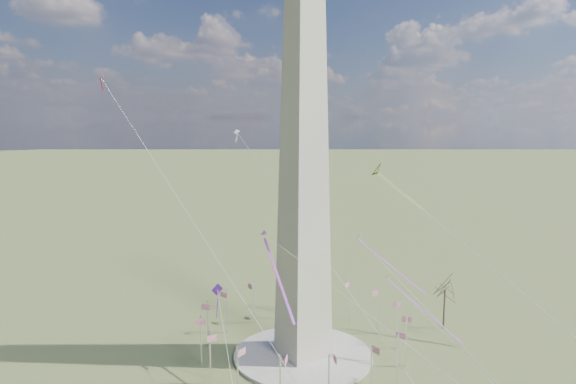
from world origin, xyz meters
TOP-DOWN VIEW (x-y plane):
  - ground at (0.00, 0.00)m, footprint 2000.00×2000.00m
  - plaza at (0.00, 0.00)m, footprint 36.00×36.00m
  - washington_monument at (0.00, 0.00)m, footprint 15.56×15.56m
  - flagpole_ring at (-0.00, -0.00)m, footprint 54.40×54.40m
  - tree_near at (45.08, -7.50)m, footprint 10.16×10.16m
  - kite_delta_black at (39.55, 15.36)m, footprint 11.30×16.61m
  - kite_diamond_purple at (-21.22, 5.81)m, footprint 2.02×2.98m
  - kite_streamer_left at (17.60, -9.72)m, footprint 9.30×17.51m
  - kite_streamer_mid at (-11.25, -3.90)m, footprint 6.81×22.72m
  - kite_streamer_right at (33.66, -5.43)m, footprint 10.33×21.82m
  - kite_small_red at (-40.35, 29.29)m, footprint 1.37×1.95m
  - kite_small_white at (3.18, 42.04)m, footprint 1.50×1.34m

SIDE VIEW (x-z plane):
  - ground at x=0.00m, z-range 0.00..0.00m
  - plaza at x=0.00m, z-range 0.00..0.80m
  - flagpole_ring at x=0.00m, z-range 0.77..13.77m
  - kite_streamer_right at x=33.66m, z-range 2.55..18.45m
  - tree_near at x=45.08m, z-range 3.79..21.56m
  - kite_diamond_purple at x=-21.22m, z-range 14.89..23.95m
  - kite_streamer_left at x=17.60m, z-range 19.55..32.53m
  - kite_streamer_mid at x=-11.25m, z-range 20.07..35.92m
  - kite_delta_black at x=39.55m, z-range 37.28..51.16m
  - washington_monument at x=0.00m, z-range -2.05..97.95m
  - kite_small_white at x=3.18m, z-range 54.64..58.69m
  - kite_small_red at x=-40.35m, z-range 68.68..72.76m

